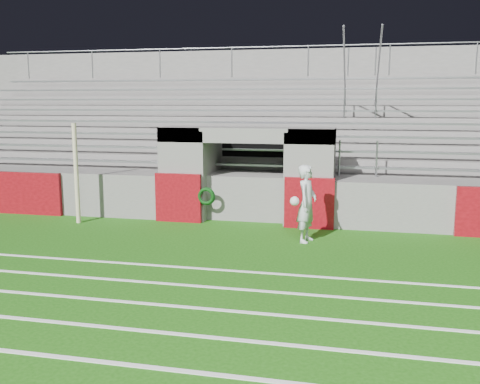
# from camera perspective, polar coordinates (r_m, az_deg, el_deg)

# --- Properties ---
(ground) EXTENTS (90.00, 90.00, 0.00)m
(ground) POSITION_cam_1_polar(r_m,az_deg,el_deg) (11.72, -2.90, -6.71)
(ground) COLOR #19520D
(ground) RESTS_ON ground
(field_post) EXTENTS (0.12, 0.12, 2.73)m
(field_post) POSITION_cam_1_polar(r_m,az_deg,el_deg) (15.17, -17.07, 1.88)
(field_post) COLOR beige
(field_post) RESTS_ON ground
(field_markings) EXTENTS (28.00, 8.09, 0.01)m
(field_markings) POSITION_cam_1_polar(r_m,az_deg,el_deg) (7.35, -13.85, -17.24)
(field_markings) COLOR white
(field_markings) RESTS_ON ground
(stadium_structure) EXTENTS (26.00, 8.48, 5.42)m
(stadium_structure) POSITION_cam_1_polar(r_m,az_deg,el_deg) (19.13, 3.46, 4.19)
(stadium_structure) COLOR #615F5C
(stadium_structure) RESTS_ON ground
(goalkeeper_with_ball) EXTENTS (0.66, 0.75, 1.84)m
(goalkeeper_with_ball) POSITION_cam_1_polar(r_m,az_deg,el_deg) (12.69, 7.12, -1.23)
(goalkeeper_with_ball) COLOR silver
(goalkeeper_with_ball) RESTS_ON ground
(hose_coil) EXTENTS (0.50, 0.14, 0.50)m
(hose_coil) POSITION_cam_1_polar(r_m,az_deg,el_deg) (14.56, -3.62, -0.46)
(hose_coil) COLOR #0E4614
(hose_coil) RESTS_ON ground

